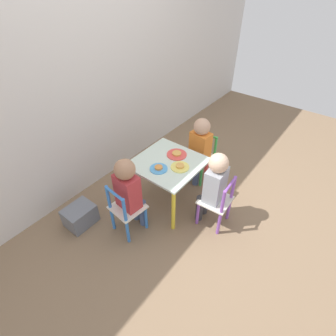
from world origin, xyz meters
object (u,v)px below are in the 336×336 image
Objects in this scene: storage_bin at (80,216)px; plate_front at (180,167)px; chair_purple at (217,202)px; plate_left at (159,168)px; child_left at (129,189)px; plate_right at (177,154)px; child_right at (199,145)px; child_front at (214,183)px; kids_table at (168,168)px; chair_green at (201,157)px; chair_blue at (126,210)px.

plate_front is at bearing -38.70° from storage_bin.
chair_purple is 0.60m from plate_left.
child_left is 4.06× the size of plate_right.
chair_purple is 3.15× the size of plate_front.
chair_purple is at bearing -51.75° from storage_bin.
child_left reaches higher than plate_left.
child_front is at bearing -40.01° from child_right.
kids_table is 0.47m from child_front.
chair_green reaches higher than kids_table.
child_front reaches higher than child_right.
child_right is 4.68× the size of plate_left.
child_front is 0.50m from plate_left.
child_front is at bearing -50.13° from storage_bin.
plate_right is at bearing -106.43° from child_front.
chair_blue is 0.79m from child_front.
chair_purple is 2.77× the size of plate_right.
child_left is (-0.99, 0.10, 0.21)m from chair_green.
chair_blue is 0.46m from plate_left.
child_right is 1.36m from storage_bin.
chair_green is at bearing -90.11° from chair_blue.
plate_left is at bearing -37.11° from storage_bin.
kids_table is at bearing 90.00° from plate_front.
plate_front is 1.03m from storage_bin.
plate_left is (-0.60, 0.05, 0.05)m from child_right.
plate_right is 0.71× the size of storage_bin.
plate_right reaches higher than storage_bin.
child_right reaches higher than plate_left.
plate_left is (-0.17, 0.53, 0.24)m from chair_purple.
child_left is 4.86× the size of plate_left.
kids_table is 1.12× the size of chair_green.
child_left is at bearing -89.89° from child_right.
plate_front is at bearing -135.00° from plate_right.
child_front is at bearing -102.51° from plate_right.
child_left reaches higher than chair_green.
child_left reaches higher than child_front.
kids_table is at bearing -0.00° from plate_left.
child_right is at bearing -135.81° from chair_purple.
kids_table is at bearing -90.00° from child_front.
plate_front is 0.88× the size of plate_right.
child_front is 4.04× the size of plate_right.
chair_purple is 1.00× the size of chair_green.
child_right is (-0.06, 0.01, 0.19)m from chair_green.
storage_bin is (-0.60, 0.46, -0.40)m from plate_left.
child_right is 0.48m from plate_front.
storage_bin is at bearing -106.79° from child_right.
plate_right is at bearing -0.00° from plate_left.
child_right is (0.93, -0.10, -0.02)m from child_left.
plate_front is 0.62× the size of storage_bin.
storage_bin is at bearing 141.30° from plate_front.
plate_left is at bearing 135.00° from plate_front.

